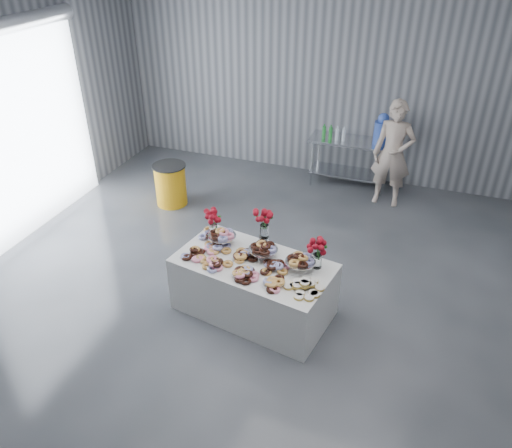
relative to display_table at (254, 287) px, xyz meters
The scene contains 16 objects.
ground 0.42m from the display_table, 107.73° to the right, with size 9.00×9.00×0.00m, color #33353A.
room_walls 2.29m from the display_table, 160.74° to the right, with size 8.04×9.04×4.02m.
display_table is the anchor object (origin of this frame).
prep_table 3.95m from the display_table, 83.39° to the left, with size 1.50×0.60×0.90m.
donut_mounds 0.42m from the display_table, 90.00° to the right, with size 1.80×0.80×0.09m, color #DCAA50, non-canonical shape.
cake_stand_left 0.77m from the display_table, 154.48° to the left, with size 0.36×0.36×0.17m.
cake_stand_mid 0.54m from the display_table, 61.30° to the left, with size 0.36×0.36×0.17m.
cake_stand_right 0.77m from the display_table, ahead, with size 0.36×0.36×0.17m.
danish_pile 0.88m from the display_table, 21.58° to the right, with size 0.48×0.48×0.11m, color silver, non-canonical shape.
bouquet_left 1.04m from the display_table, 151.30° to the left, with size 0.26×0.26×0.42m.
bouquet_right 1.02m from the display_table, 12.93° to the left, with size 0.26×0.26×0.42m.
bouquet_center 0.83m from the display_table, 87.86° to the left, with size 0.26×0.26×0.57m.
water_jug 4.10m from the display_table, 76.31° to the left, with size 0.28×0.28×0.55m.
drink_bottles 3.87m from the display_table, 88.00° to the left, with size 0.54×0.08×0.27m, color #268C33, non-canonical shape.
person 3.73m from the display_table, 70.65° to the left, with size 0.67×0.44×1.83m, color #CC8C93.
trash_barrel 3.16m from the display_table, 137.05° to the left, with size 0.57×0.57×0.73m.
Camera 1 is at (1.75, -4.40, 4.30)m, focal length 35.00 mm.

